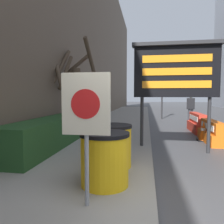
{
  "coord_description": "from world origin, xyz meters",
  "views": [
    {
      "loc": [
        -0.16,
        -2.89,
        1.67
      ],
      "look_at": [
        -1.59,
        6.17,
        1.0
      ],
      "focal_mm": 35.0,
      "sensor_mm": 36.0,
      "label": 1
    }
  ],
  "objects_px": {
    "traffic_cone_near": "(204,131)",
    "traffic_cone_mid": "(221,132)",
    "barrel_drum_foreground": "(105,159)",
    "jersey_barrier_red_striped": "(197,124)",
    "traffic_light_near_curb": "(162,78)",
    "pedestrian_worker": "(191,106)",
    "warning_sign": "(86,113)",
    "barrel_drum_middle": "(112,146)",
    "message_board": "(176,71)",
    "jersey_barrier_orange_far": "(212,133)"
  },
  "relations": [
    {
      "from": "barrel_drum_foreground",
      "to": "pedestrian_worker",
      "type": "relative_size",
      "value": 0.51
    },
    {
      "from": "barrel_drum_foreground",
      "to": "traffic_cone_near",
      "type": "relative_size",
      "value": 1.19
    },
    {
      "from": "message_board",
      "to": "pedestrian_worker",
      "type": "height_order",
      "value": "message_board"
    },
    {
      "from": "jersey_barrier_red_striped",
      "to": "traffic_cone_near",
      "type": "xyz_separation_m",
      "value": [
        -0.24,
        -2.16,
        -0.01
      ]
    },
    {
      "from": "message_board",
      "to": "jersey_barrier_red_striped",
      "type": "distance_m",
      "value": 4.71
    },
    {
      "from": "jersey_barrier_orange_far",
      "to": "traffic_cone_mid",
      "type": "height_order",
      "value": "jersey_barrier_orange_far"
    },
    {
      "from": "warning_sign",
      "to": "jersey_barrier_orange_far",
      "type": "relative_size",
      "value": 0.94
    },
    {
      "from": "warning_sign",
      "to": "jersey_barrier_red_striped",
      "type": "relative_size",
      "value": 0.88
    },
    {
      "from": "traffic_cone_mid",
      "to": "traffic_light_near_curb",
      "type": "distance_m",
      "value": 8.36
    },
    {
      "from": "warning_sign",
      "to": "jersey_barrier_orange_far",
      "type": "distance_m",
      "value": 6.37
    },
    {
      "from": "barrel_drum_foreground",
      "to": "traffic_cone_near",
      "type": "height_order",
      "value": "barrel_drum_foreground"
    },
    {
      "from": "barrel_drum_middle",
      "to": "jersey_barrier_orange_far",
      "type": "distance_m",
      "value": 4.81
    },
    {
      "from": "traffic_cone_mid",
      "to": "traffic_light_near_curb",
      "type": "xyz_separation_m",
      "value": [
        -1.59,
        7.79,
        2.57
      ]
    },
    {
      "from": "barrel_drum_foreground",
      "to": "traffic_cone_near",
      "type": "xyz_separation_m",
      "value": [
        2.81,
        4.89,
        -0.24
      ]
    },
    {
      "from": "jersey_barrier_orange_far",
      "to": "warning_sign",
      "type": "bearing_deg",
      "value": -120.26
    },
    {
      "from": "jersey_barrier_red_striped",
      "to": "traffic_light_near_curb",
      "type": "xyz_separation_m",
      "value": [
        -1.24,
        5.53,
        2.55
      ]
    },
    {
      "from": "jersey_barrier_red_striped",
      "to": "jersey_barrier_orange_far",
      "type": "bearing_deg",
      "value": -90.0
    },
    {
      "from": "traffic_light_near_curb",
      "to": "pedestrian_worker",
      "type": "distance_m",
      "value": 3.27
    },
    {
      "from": "jersey_barrier_orange_far",
      "to": "pedestrian_worker",
      "type": "xyz_separation_m",
      "value": [
        0.34,
        5.75,
        0.7
      ]
    },
    {
      "from": "jersey_barrier_red_striped",
      "to": "traffic_cone_near",
      "type": "bearing_deg",
      "value": -96.42
    },
    {
      "from": "traffic_light_near_curb",
      "to": "pedestrian_worker",
      "type": "bearing_deg",
      "value": -53.82
    },
    {
      "from": "message_board",
      "to": "traffic_cone_near",
      "type": "height_order",
      "value": "message_board"
    },
    {
      "from": "warning_sign",
      "to": "traffic_light_near_curb",
      "type": "distance_m",
      "value": 13.55
    },
    {
      "from": "traffic_cone_near",
      "to": "warning_sign",
      "type": "bearing_deg",
      "value": -117.36
    },
    {
      "from": "message_board",
      "to": "traffic_light_near_curb",
      "type": "relative_size",
      "value": 0.79
    },
    {
      "from": "warning_sign",
      "to": "message_board",
      "type": "distance_m",
      "value": 4.27
    },
    {
      "from": "barrel_drum_middle",
      "to": "jersey_barrier_orange_far",
      "type": "relative_size",
      "value": 0.47
    },
    {
      "from": "traffic_cone_near",
      "to": "traffic_light_near_curb",
      "type": "height_order",
      "value": "traffic_light_near_curb"
    },
    {
      "from": "jersey_barrier_red_striped",
      "to": "barrel_drum_middle",
      "type": "bearing_deg",
      "value": -116.83
    },
    {
      "from": "jersey_barrier_red_striped",
      "to": "traffic_cone_mid",
      "type": "xyz_separation_m",
      "value": [
        0.35,
        -2.26,
        -0.02
      ]
    },
    {
      "from": "traffic_cone_near",
      "to": "traffic_cone_mid",
      "type": "relative_size",
      "value": 1.02
    },
    {
      "from": "barrel_drum_foreground",
      "to": "jersey_barrier_red_striped",
      "type": "bearing_deg",
      "value": 66.64
    },
    {
      "from": "warning_sign",
      "to": "message_board",
      "type": "xyz_separation_m",
      "value": [
        1.64,
        3.82,
        0.95
      ]
    },
    {
      "from": "barrel_drum_foreground",
      "to": "jersey_barrier_red_striped",
      "type": "distance_m",
      "value": 7.69
    },
    {
      "from": "traffic_cone_near",
      "to": "traffic_light_near_curb",
      "type": "xyz_separation_m",
      "value": [
        -1.0,
        7.69,
        2.56
      ]
    },
    {
      "from": "barrel_drum_middle",
      "to": "message_board",
      "type": "relative_size",
      "value": 0.28
    },
    {
      "from": "pedestrian_worker",
      "to": "message_board",
      "type": "bearing_deg",
      "value": 88.77
    },
    {
      "from": "barrel_drum_middle",
      "to": "pedestrian_worker",
      "type": "bearing_deg",
      "value": 70.13
    },
    {
      "from": "pedestrian_worker",
      "to": "traffic_light_near_curb",
      "type": "bearing_deg",
      "value": -40.84
    },
    {
      "from": "barrel_drum_middle",
      "to": "traffic_cone_near",
      "type": "relative_size",
      "value": 1.19
    },
    {
      "from": "barrel_drum_foreground",
      "to": "pedestrian_worker",
      "type": "distance_m",
      "value": 10.97
    },
    {
      "from": "barrel_drum_foreground",
      "to": "warning_sign",
      "type": "distance_m",
      "value": 1.12
    },
    {
      "from": "barrel_drum_middle",
      "to": "traffic_cone_mid",
      "type": "bearing_deg",
      "value": 48.12
    },
    {
      "from": "traffic_cone_mid",
      "to": "traffic_light_near_curb",
      "type": "height_order",
      "value": "traffic_light_near_curb"
    },
    {
      "from": "barrel_drum_foreground",
      "to": "message_board",
      "type": "distance_m",
      "value": 3.87
    },
    {
      "from": "warning_sign",
      "to": "pedestrian_worker",
      "type": "relative_size",
      "value": 1.03
    },
    {
      "from": "jersey_barrier_orange_far",
      "to": "traffic_cone_near",
      "type": "distance_m",
      "value": 0.33
    },
    {
      "from": "barrel_drum_middle",
      "to": "message_board",
      "type": "height_order",
      "value": "message_board"
    },
    {
      "from": "barrel_drum_middle",
      "to": "jersey_barrier_orange_far",
      "type": "xyz_separation_m",
      "value": [
        3.07,
        3.69,
        -0.27
      ]
    },
    {
      "from": "jersey_barrier_red_striped",
      "to": "traffic_cone_mid",
      "type": "distance_m",
      "value": 2.29
    }
  ]
}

